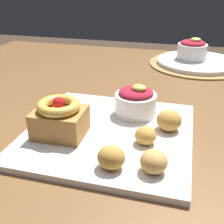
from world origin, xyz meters
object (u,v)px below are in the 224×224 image
fritter_back (169,120)px  back_ramekin (192,50)px  fritter_middle (146,135)px  berry_ramekin (136,101)px  fritter_front (154,161)px  fritter_extra (111,157)px  front_plate (109,133)px  back_plate (197,62)px  cake_slice (60,118)px

fritter_back → back_ramekin: 0.50m
fritter_middle → fritter_back: size_ratio=0.81×
berry_ramekin → back_ramekin: back_ramekin is taller
fritter_front → fritter_extra: 0.06m
front_plate → back_ramekin: bearing=75.1°
fritter_middle → fritter_front: bearing=-72.2°
back_plate → fritter_back: bearing=-96.4°
berry_ramekin → fritter_extra: bearing=-90.2°
back_ramekin → fritter_back: bearing=-93.9°
cake_slice → back_ramekin: 0.61m
fritter_extra → fritter_back: bearing=62.4°
front_plate → fritter_back: fritter_back is taller
fritter_middle → fritter_extra: bearing=-115.5°
cake_slice → fritter_front: (0.18, -0.06, -0.02)m
berry_ramekin → fritter_middle: berry_ramekin is taller
fritter_extra → back_plate: (0.13, 0.63, -0.02)m
berry_ramekin → back_plate: bearing=73.9°
fritter_middle → fritter_back: 0.07m
back_ramekin → fritter_front: bearing=-94.0°
fritter_middle → back_ramekin: (0.07, 0.56, 0.02)m
berry_ramekin → back_ramekin: size_ratio=0.87×
fritter_front → back_plate: size_ratio=0.15×
fritter_back → berry_ramekin: bearing=145.9°
fritter_front → back_ramekin: (0.04, 0.63, 0.02)m
front_plate → back_ramekin: 0.55m
fritter_middle → back_plate: (0.09, 0.55, -0.02)m
berry_ramekin → back_plate: size_ratio=0.32×
fritter_middle → back_ramekin: bearing=83.0°
fritter_front → fritter_extra: size_ratio=0.96×
fritter_front → fritter_back: size_ratio=0.88×
front_plate → fritter_back: (0.11, 0.03, 0.03)m
fritter_front → berry_ramekin: bearing=108.8°
back_ramekin → back_plate: bearing=-18.8°
cake_slice → fritter_front: cake_slice is taller
berry_ramekin → fritter_middle: size_ratio=2.28×
cake_slice → fritter_extra: cake_slice is taller
fritter_front → fritter_middle: size_ratio=1.08×
fritter_middle → back_plate: size_ratio=0.14×
fritter_front → fritter_back: bearing=85.4°
fritter_middle → fritter_back: (0.03, 0.06, 0.00)m
berry_ramekin → fritter_front: bearing=-71.2°
fritter_front → fritter_extra: fritter_extra is taller
cake_slice → back_ramekin: size_ratio=0.93×
fritter_back → fritter_extra: size_ratio=1.10×
front_plate → fritter_extra: fritter_extra is taller
back_plate → fritter_extra: bearing=-101.5°
fritter_extra → back_ramekin: bearing=80.5°
front_plate → back_ramekin: back_ramekin is taller
cake_slice → back_plate: 0.61m
front_plate → back_ramekin: (0.14, 0.53, 0.04)m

